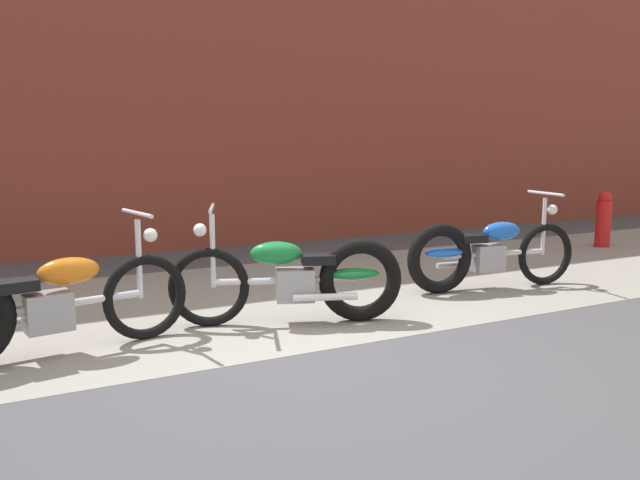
{
  "coord_description": "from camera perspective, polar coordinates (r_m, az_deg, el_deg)",
  "views": [
    {
      "loc": [
        -1.98,
        -4.05,
        1.54
      ],
      "look_at": [
        0.39,
        0.55,
        0.75
      ],
      "focal_mm": 35.49,
      "sensor_mm": 36.0,
      "label": 1
    }
  ],
  "objects": [
    {
      "name": "brick_building_wall",
      "position": [
        9.55,
        -15.69,
        16.57
      ],
      "size": [
        36.0,
        0.5,
        5.81
      ],
      "primitive_type": "cube",
      "color": "brown",
      "rests_on": "ground"
    },
    {
      "name": "motorcycle_orange",
      "position": [
        4.95,
        -24.23,
        -5.41
      ],
      "size": [
        1.99,
        0.63,
        1.03
      ],
      "rotation": [
        0.0,
        0.0,
        0.17
      ],
      "color": "black",
      "rests_on": "ground"
    },
    {
      "name": "motorcycle_green",
      "position": [
        5.43,
        -1.45,
        -3.45
      ],
      "size": [
        1.92,
        0.89,
        1.03
      ],
      "rotation": [
        0.0,
        0.0,
        2.79
      ],
      "color": "black",
      "rests_on": "ground"
    },
    {
      "name": "ground_plane",
      "position": [
        4.76,
        -1.17,
        -10.19
      ],
      "size": [
        80.0,
        80.0,
        0.0
      ],
      "primitive_type": "plane",
      "color": "#47474C"
    },
    {
      "name": "sidewalk_slab",
      "position": [
        6.31,
        -8.2,
        -5.49
      ],
      "size": [
        36.0,
        3.5,
        0.01
      ],
      "primitive_type": "cube",
      "color": "gray",
      "rests_on": "ground"
    },
    {
      "name": "fire_hydrant",
      "position": [
        10.4,
        24.2,
        1.76
      ],
      "size": [
        0.22,
        0.22,
        0.84
      ],
      "color": "red",
      "rests_on": "ground"
    },
    {
      "name": "motorcycle_blue",
      "position": [
        6.88,
        14.34,
        -1.14
      ],
      "size": [
        2.0,
        0.66,
        1.03
      ],
      "rotation": [
        0.0,
        0.0,
        -0.16
      ],
      "color": "black",
      "rests_on": "ground"
    }
  ]
}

